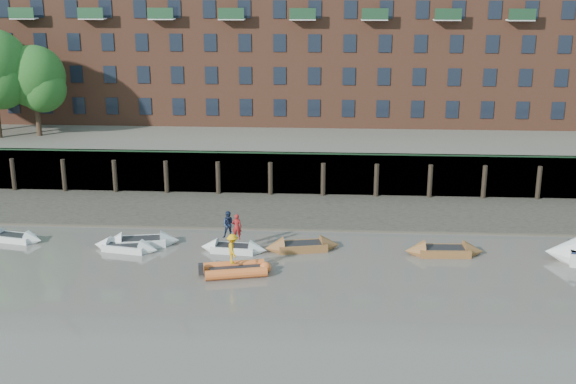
# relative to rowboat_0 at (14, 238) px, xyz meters

# --- Properties ---
(ground) EXTENTS (220.00, 220.00, 0.00)m
(ground) POSITION_rel_rowboat_0_xyz_m (17.37, -10.91, -0.20)
(ground) COLOR #615B53
(ground) RESTS_ON ground
(foreshore) EXTENTS (110.00, 8.00, 0.50)m
(foreshore) POSITION_rel_rowboat_0_xyz_m (17.37, 7.09, -0.20)
(foreshore) COLOR #3D382F
(foreshore) RESTS_ON ground
(mud_band) EXTENTS (110.00, 1.60, 0.10)m
(mud_band) POSITION_rel_rowboat_0_xyz_m (17.37, 3.69, -0.20)
(mud_band) COLOR #4C4336
(mud_band) RESTS_ON ground
(river_wall) EXTENTS (110.00, 1.23, 3.30)m
(river_wall) POSITION_rel_rowboat_0_xyz_m (17.37, 11.47, 1.39)
(river_wall) COLOR #2D2A26
(river_wall) RESTS_ON ground
(bank_terrace) EXTENTS (110.00, 28.00, 3.20)m
(bank_terrace) POSITION_rel_rowboat_0_xyz_m (17.37, 25.09, 1.40)
(bank_terrace) COLOR #5E594D
(bank_terrace) RESTS_ON ground
(apartment_terrace) EXTENTS (80.60, 15.56, 20.98)m
(apartment_terrace) POSITION_rel_rowboat_0_xyz_m (17.36, 26.08, 12.62)
(apartment_terrace) COLOR brown
(apartment_terrace) RESTS_ON bank_terrace
(rowboat_0) EXTENTS (4.10, 1.93, 1.15)m
(rowboat_0) POSITION_rel_rowboat_0_xyz_m (0.00, 0.00, 0.00)
(rowboat_0) COLOR silver
(rowboat_0) RESTS_ON ground
(rowboat_1) EXTENTS (4.30, 1.95, 1.20)m
(rowboat_1) POSITION_rel_rowboat_0_xyz_m (7.51, -1.24, 0.01)
(rowboat_1) COLOR silver
(rowboat_1) RESTS_ON ground
(rowboat_2) EXTENTS (4.85, 2.23, 1.36)m
(rowboat_2) POSITION_rel_rowboat_0_xyz_m (8.26, -0.33, 0.04)
(rowboat_2) COLOR silver
(rowboat_2) RESTS_ON ground
(rowboat_3) EXTENTS (4.17, 1.59, 1.18)m
(rowboat_3) POSITION_rel_rowboat_0_xyz_m (14.10, -1.05, 0.01)
(rowboat_3) COLOR silver
(rowboat_3) RESTS_ON ground
(rowboat_4) EXTENTS (4.77, 2.24, 1.33)m
(rowboat_4) POSITION_rel_rowboat_0_xyz_m (18.25, -0.54, 0.03)
(rowboat_4) COLOR brown
(rowboat_4) RESTS_ON ground
(rowboat_6) EXTENTS (4.74, 1.56, 1.36)m
(rowboat_6) POSITION_rel_rowboat_0_xyz_m (26.77, -0.81, 0.04)
(rowboat_6) COLOR brown
(rowboat_6) RESTS_ON ground
(rib_tender) EXTENTS (3.86, 2.52, 0.65)m
(rib_tender) POSITION_rel_rowboat_0_xyz_m (14.80, -4.47, 0.08)
(rib_tender) COLOR orange
(rib_tender) RESTS_ON ground
(person_rower_a) EXTENTS (0.58, 0.38, 1.60)m
(person_rower_a) POSITION_rel_rowboat_0_xyz_m (14.33, -1.01, 1.39)
(person_rower_a) COLOR maroon
(person_rower_a) RESTS_ON rowboat_3
(person_rower_b) EXTENTS (0.88, 0.72, 1.68)m
(person_rower_b) POSITION_rel_rowboat_0_xyz_m (13.83, -0.81, 1.43)
(person_rower_b) COLOR #19233F
(person_rower_b) RESTS_ON rowboat_3
(person_rib_crew) EXTENTS (0.91, 1.24, 1.72)m
(person_rib_crew) POSITION_rel_rowboat_0_xyz_m (14.52, -4.40, 1.27)
(person_rib_crew) COLOR orange
(person_rib_crew) RESTS_ON rib_tender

